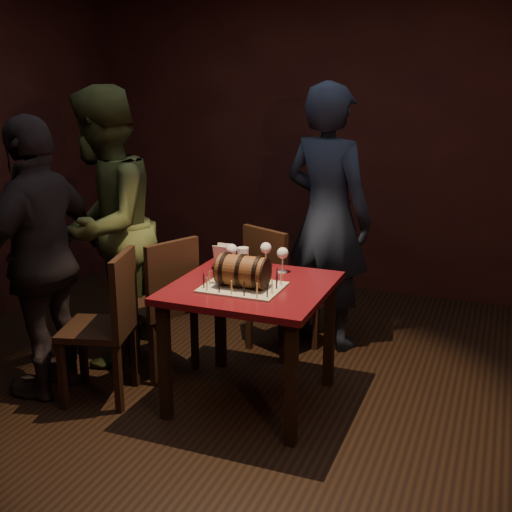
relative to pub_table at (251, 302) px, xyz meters
name	(u,v)px	position (x,y,z in m)	size (l,w,h in m)	color
room_shell	(244,177)	(0.01, -0.13, 0.76)	(5.04, 5.04, 2.80)	black
pub_table	(251,302)	(0.00, 0.00, 0.00)	(0.90, 0.90, 0.75)	#460B12
cake_board	(243,287)	(-0.02, -0.08, 0.12)	(0.45, 0.35, 0.01)	#AEA68C
barrel_cake	(243,271)	(-0.02, -0.08, 0.21)	(0.34, 0.20, 0.20)	brown
birthday_candles	(243,280)	(-0.02, -0.08, 0.16)	(0.40, 0.30, 0.09)	#F1EA90
wine_glass_left	(232,251)	(-0.23, 0.25, 0.23)	(0.07, 0.07, 0.16)	silver
wine_glass_mid	(266,249)	(-0.05, 0.37, 0.23)	(0.07, 0.07, 0.16)	silver
wine_glass_right	(283,254)	(0.09, 0.29, 0.23)	(0.07, 0.07, 0.16)	silver
pint_of_ale	(243,260)	(-0.15, 0.23, 0.18)	(0.07, 0.07, 0.15)	silver
menu_card	(222,255)	(-0.33, 0.31, 0.17)	(0.10, 0.05, 0.13)	white
chair_back	(275,283)	(-0.11, 0.73, -0.12)	(0.53, 0.53, 0.93)	black
chair_left_rear	(164,299)	(-0.67, 0.14, -0.12)	(0.53, 0.53, 0.93)	black
chair_left_front	(109,319)	(-0.81, -0.28, -0.12)	(0.49, 0.49, 0.93)	black
person_back	(327,218)	(0.16, 1.05, 0.31)	(0.69, 0.45, 1.90)	black
person_left_rear	(105,227)	(-1.17, 0.25, 0.30)	(0.91, 0.71, 1.88)	#384120
person_left_front	(43,259)	(-1.23, -0.32, 0.22)	(1.01, 0.42, 1.72)	black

